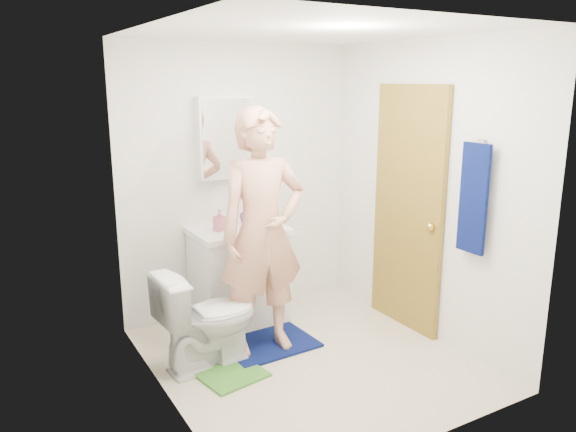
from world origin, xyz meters
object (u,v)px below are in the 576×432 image
Objects in this scene: towel at (474,199)px; vanity_cabinet at (239,277)px; medicine_cabinet at (225,138)px; toothbrush_cup at (247,218)px; toilet at (208,318)px; soap_dispenser at (220,220)px; man at (262,233)px.

vanity_cabinet is at bearing 128.47° from towel.
medicine_cabinet is 0.73m from toothbrush_cup.
toothbrush_cup reaches higher than vanity_cabinet.
soap_dispenser is (0.37, 0.61, 0.56)m from toilet.
medicine_cabinet is 5.79× the size of toothbrush_cup.
man is (-1.26, 0.88, -0.29)m from towel.
toilet is 0.91m from soap_dispenser.
toilet is (-0.54, -0.85, -1.22)m from medicine_cabinet.
vanity_cabinet is 0.83m from man.
vanity_cabinet is 4.36× the size of soap_dispenser.
medicine_cabinet is 1.58m from toilet.
medicine_cabinet reaches higher than toothbrush_cup.
medicine_cabinet is at bearing 90.00° from vanity_cabinet.
toilet is 0.74m from man.
toilet is at bearing -173.95° from man.
towel reaches higher than soap_dispenser.
towel is at bearing -120.91° from toilet.
soap_dispenser is at bearing 103.43° from man.
man is (0.47, 0.02, 0.58)m from toilet.
toilet is at bearing -133.27° from toothbrush_cup.
man reaches higher than towel.
vanity_cabinet is at bearing -144.49° from toothbrush_cup.
towel is 1.56m from man.
vanity_cabinet is 2.08m from towel.
medicine_cabinet is at bearing 54.02° from soap_dispenser.
medicine_cabinet reaches higher than towel.
vanity_cabinet is 1.14× the size of medicine_cabinet.
towel reaches higher than vanity_cabinet.
vanity_cabinet is 6.62× the size of toothbrush_cup.
towel reaches higher than toilet.
toilet is at bearing -121.32° from soap_dispenser.
toilet is at bearing -122.69° from medicine_cabinet.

